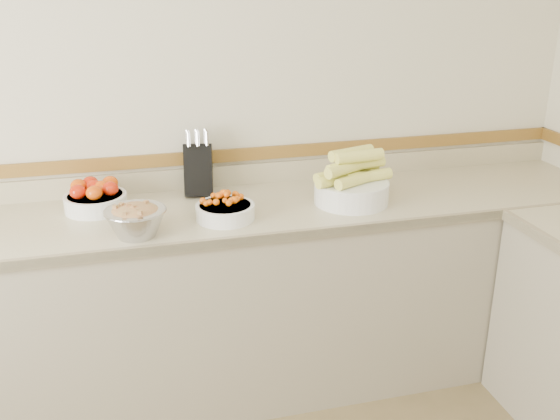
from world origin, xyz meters
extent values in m
plane|color=beige|center=(0.00, 2.00, 1.30)|extent=(4.00, 0.00, 4.00)
cube|color=#BBAE88|center=(0.00, 1.68, 0.88)|extent=(4.00, 0.65, 0.04)
cube|color=gray|center=(0.00, 1.68, 0.43)|extent=(4.00, 0.63, 0.86)
cube|color=gray|center=(0.00, 1.36, 0.88)|extent=(4.00, 0.02, 0.04)
cube|color=#BBAE88|center=(0.00, 1.99, 0.95)|extent=(4.00, 0.02, 0.10)
cube|color=brown|center=(0.00, 1.99, 1.05)|extent=(4.00, 0.02, 0.06)
cube|color=black|center=(0.11, 1.90, 1.02)|extent=(0.15, 0.17, 0.25)
cylinder|color=silver|center=(0.07, 1.87, 1.17)|extent=(0.02, 0.03, 0.07)
cylinder|color=silver|center=(0.11, 1.87, 1.17)|extent=(0.02, 0.03, 0.07)
cylinder|color=silver|center=(0.15, 1.87, 1.17)|extent=(0.02, 0.03, 0.07)
cylinder|color=silver|center=(0.07, 1.90, 1.17)|extent=(0.02, 0.03, 0.07)
cylinder|color=silver|center=(0.11, 1.90, 1.17)|extent=(0.02, 0.03, 0.07)
cylinder|color=silver|center=(0.15, 1.90, 1.17)|extent=(0.02, 0.03, 0.07)
cylinder|color=silver|center=(0.07, 1.92, 1.17)|extent=(0.02, 0.03, 0.07)
cylinder|color=silver|center=(0.11, 1.92, 1.17)|extent=(0.02, 0.03, 0.07)
cylinder|color=silver|center=(0.15, 1.92, 1.17)|extent=(0.02, 0.03, 0.07)
cylinder|color=white|center=(-0.35, 1.81, 0.94)|extent=(0.27, 0.27, 0.07)
torus|color=white|center=(-0.35, 1.81, 0.96)|extent=(0.27, 0.27, 0.01)
cylinder|color=white|center=(-0.35, 1.81, 0.96)|extent=(0.23, 0.23, 0.01)
ellipsoid|color=red|center=(-0.42, 1.77, 1.00)|extent=(0.07, 0.07, 0.06)
ellipsoid|color=#E34B08|center=(-0.35, 1.74, 1.00)|extent=(0.07, 0.07, 0.06)
ellipsoid|color=red|center=(-0.29, 1.78, 1.00)|extent=(0.07, 0.07, 0.06)
ellipsoid|color=#E34B08|center=(-0.42, 1.85, 1.00)|extent=(0.07, 0.07, 0.06)
ellipsoid|color=red|center=(-0.35, 1.82, 1.00)|extent=(0.07, 0.07, 0.06)
ellipsoid|color=#E34B08|center=(-0.29, 1.86, 1.00)|extent=(0.07, 0.07, 0.06)
ellipsoid|color=red|center=(-0.37, 1.88, 1.00)|extent=(0.07, 0.07, 0.06)
ellipsoid|color=#E34B08|center=(-0.32, 1.80, 1.00)|extent=(0.07, 0.07, 0.06)
cylinder|color=white|center=(0.17, 1.56, 0.93)|extent=(0.25, 0.25, 0.06)
torus|color=white|center=(0.17, 1.56, 0.96)|extent=(0.25, 0.25, 0.01)
cylinder|color=white|center=(0.17, 1.56, 0.96)|extent=(0.21, 0.21, 0.01)
sphere|color=#EB5C08|center=(0.20, 1.51, 1.00)|extent=(0.03, 0.03, 0.03)
sphere|color=#EB5C08|center=(0.15, 1.50, 0.99)|extent=(0.03, 0.03, 0.03)
sphere|color=#EB5C08|center=(0.17, 1.56, 1.02)|extent=(0.03, 0.03, 0.03)
sphere|color=#EB5C08|center=(0.16, 1.56, 1.01)|extent=(0.03, 0.03, 0.03)
sphere|color=#EB5C08|center=(0.18, 1.57, 1.01)|extent=(0.03, 0.03, 0.03)
sphere|color=#EB5C08|center=(0.12, 1.53, 1.00)|extent=(0.03, 0.03, 0.03)
sphere|color=#EB5C08|center=(0.09, 1.56, 0.99)|extent=(0.03, 0.03, 0.03)
sphere|color=#EB5C08|center=(0.18, 1.60, 1.01)|extent=(0.03, 0.03, 0.03)
sphere|color=#EB5C08|center=(0.10, 1.53, 0.99)|extent=(0.03, 0.03, 0.03)
sphere|color=#EB5C08|center=(0.14, 1.63, 0.99)|extent=(0.03, 0.03, 0.03)
sphere|color=#EB5C08|center=(0.11, 1.55, 0.99)|extent=(0.03, 0.03, 0.03)
sphere|color=#EB5C08|center=(0.11, 1.52, 0.99)|extent=(0.03, 0.03, 0.03)
sphere|color=#EB5C08|center=(0.09, 1.54, 0.98)|extent=(0.03, 0.03, 0.03)
sphere|color=#EB5C08|center=(0.15, 1.58, 1.00)|extent=(0.03, 0.03, 0.03)
sphere|color=#EB5C08|center=(0.11, 1.55, 0.99)|extent=(0.03, 0.03, 0.03)
sphere|color=#EB5C08|center=(0.19, 1.53, 1.01)|extent=(0.03, 0.03, 0.03)
sphere|color=#EB5C08|center=(0.17, 1.54, 1.01)|extent=(0.03, 0.03, 0.03)
sphere|color=#EB5C08|center=(0.13, 1.59, 0.99)|extent=(0.03, 0.03, 0.03)
sphere|color=#EB5C08|center=(0.17, 1.55, 1.01)|extent=(0.03, 0.03, 0.03)
sphere|color=#EB5C08|center=(0.25, 1.56, 0.99)|extent=(0.03, 0.03, 0.03)
sphere|color=#EB5C08|center=(0.16, 1.57, 1.01)|extent=(0.03, 0.03, 0.03)
sphere|color=#EB5C08|center=(0.18, 1.53, 1.00)|extent=(0.03, 0.03, 0.03)
sphere|color=#EB5C08|center=(0.23, 1.58, 0.99)|extent=(0.03, 0.03, 0.03)
sphere|color=#EB5C08|center=(0.19, 1.56, 1.00)|extent=(0.03, 0.03, 0.03)
sphere|color=#EB5C08|center=(0.15, 1.58, 1.00)|extent=(0.03, 0.03, 0.03)
sphere|color=#EB5C08|center=(0.18, 1.59, 1.01)|extent=(0.03, 0.03, 0.03)
sphere|color=#EB5C08|center=(0.18, 1.60, 1.00)|extent=(0.03, 0.03, 0.03)
sphere|color=#EB5C08|center=(0.17, 1.56, 1.02)|extent=(0.03, 0.03, 0.03)
sphere|color=#EB5C08|center=(0.19, 1.52, 0.99)|extent=(0.03, 0.03, 0.03)
sphere|color=#EB5C08|center=(0.19, 1.50, 0.99)|extent=(0.03, 0.03, 0.03)
cylinder|color=white|center=(0.75, 1.61, 0.95)|extent=(0.33, 0.33, 0.10)
torus|color=white|center=(0.75, 1.61, 0.99)|extent=(0.33, 0.33, 0.01)
cylinder|color=#F5F166|center=(0.68, 1.59, 1.02)|extent=(0.23, 0.12, 0.05)
cylinder|color=#F5F166|center=(0.75, 1.56, 1.02)|extent=(0.22, 0.14, 0.05)
cylinder|color=#F5F166|center=(0.82, 1.60, 1.02)|extent=(0.23, 0.09, 0.05)
cylinder|color=#F5F166|center=(0.69, 1.66, 1.02)|extent=(0.22, 0.13, 0.05)
cylinder|color=#F5F166|center=(0.79, 1.67, 1.02)|extent=(0.22, 0.07, 0.05)
cylinder|color=#F5F166|center=(0.73, 1.61, 1.07)|extent=(0.22, 0.14, 0.05)
cylinder|color=#F5F166|center=(0.80, 1.63, 1.07)|extent=(0.23, 0.09, 0.05)
cylinder|color=#F5F166|center=(0.75, 1.65, 1.12)|extent=(0.23, 0.12, 0.05)
cylinder|color=#F5F166|center=(0.70, 1.58, 1.07)|extent=(0.22, 0.15, 0.05)
cylinder|color=#F5F166|center=(0.77, 1.59, 1.12)|extent=(0.23, 0.08, 0.05)
cylinder|color=#B2B2BA|center=(-0.20, 1.47, 0.96)|extent=(0.24, 0.24, 0.11)
torus|color=#B2B2BA|center=(-0.20, 1.47, 1.01)|extent=(0.24, 0.24, 0.01)
ellipsoid|color=red|center=(-0.20, 1.47, 1.00)|extent=(0.20, 0.20, 0.06)
cube|color=red|center=(-0.21, 1.45, 1.02)|extent=(0.02, 0.02, 0.02)
cube|color=#8AC761|center=(-0.20, 1.47, 1.02)|extent=(0.02, 0.02, 0.02)
cube|color=red|center=(-0.22, 1.48, 1.03)|extent=(0.02, 0.02, 0.02)
cube|color=#8AC761|center=(-0.19, 1.43, 1.02)|extent=(0.02, 0.02, 0.02)
cube|color=red|center=(-0.24, 1.41, 1.02)|extent=(0.02, 0.02, 0.02)
cube|color=#8AC761|center=(-0.15, 1.50, 1.03)|extent=(0.02, 0.02, 0.02)
cube|color=red|center=(-0.20, 1.47, 1.02)|extent=(0.02, 0.02, 0.02)
cube|color=#8AC761|center=(-0.20, 1.48, 1.01)|extent=(0.02, 0.02, 0.02)
cube|color=red|center=(-0.27, 1.48, 1.02)|extent=(0.02, 0.02, 0.02)
cube|color=#8AC761|center=(-0.17, 1.45, 1.02)|extent=(0.02, 0.02, 0.02)
cube|color=red|center=(-0.25, 1.49, 1.03)|extent=(0.02, 0.02, 0.02)
cube|color=#8AC761|center=(-0.18, 1.39, 1.02)|extent=(0.02, 0.02, 0.02)
cube|color=red|center=(-0.20, 1.46, 1.03)|extent=(0.02, 0.02, 0.02)
cube|color=#8AC761|center=(-0.20, 1.47, 1.01)|extent=(0.02, 0.02, 0.02)
camera|label=1|loc=(-0.23, -0.84, 1.87)|focal=40.00mm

